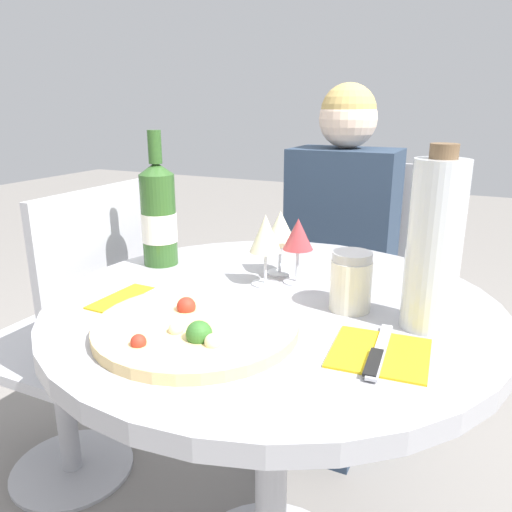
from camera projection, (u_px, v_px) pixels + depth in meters
name	position (u px, v px, depth m)	size (l,w,h in m)	color
dining_table	(272.00, 361.00, 1.05)	(0.90, 0.90, 0.74)	#B2B2B7
chair_behind_diner	(344.00, 293.00, 1.85)	(0.42, 0.42, 0.91)	#ADADB2
seated_diner	(333.00, 283.00, 1.70)	(0.35, 0.46, 1.18)	#28384C
chair_empty_side	(75.00, 349.00, 1.43)	(0.42, 0.42, 0.91)	#ADADB2
pizza_large	(196.00, 327.00, 0.86)	(0.35, 0.35, 0.05)	#E5C17F
wine_bottle	(159.00, 215.00, 1.20)	(0.09, 0.09, 0.32)	#2D5623
tall_carafe	(434.00, 245.00, 0.84)	(0.09, 0.09, 0.32)	silver
sugar_shaker	(351.00, 281.00, 0.94)	(0.08, 0.08, 0.11)	silver
wine_glass_front_left	(266.00, 235.00, 1.06)	(0.07, 0.07, 0.16)	silver
wine_glass_back_left	(280.00, 229.00, 1.13)	(0.08, 0.08, 0.15)	silver
wine_glass_center	(298.00, 236.00, 1.07)	(0.07, 0.07, 0.14)	silver
place_setting_left	(138.00, 302.00, 0.99)	(0.15, 0.19, 0.01)	gold
place_setting_right	(380.00, 353.00, 0.78)	(0.16, 0.19, 0.01)	gold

